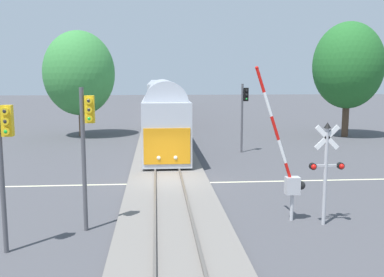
{
  "coord_description": "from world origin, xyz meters",
  "views": [
    {
      "loc": [
        -0.62,
        -23.24,
        5.82
      ],
      "look_at": [
        1.55,
        3.16,
        2.0
      ],
      "focal_mm": 40.95,
      "sensor_mm": 36.0,
      "label": 1
    }
  ],
  "objects": [
    {
      "name": "commuter_train",
      "position": [
        0.0,
        33.24,
        2.73
      ],
      "size": [
        3.04,
        66.19,
        5.16
      ],
      "color": "#B2B7C1",
      "rests_on": "railway_track"
    },
    {
      "name": "crossing_gate_near",
      "position": [
        4.66,
        -6.54,
        1.98
      ],
      "size": [
        2.15,
        0.4,
        6.18
      ],
      "color": "#B7B7BC",
      "rests_on": "ground"
    },
    {
      "name": "road_centre_stripe",
      "position": [
        0.0,
        0.0,
        0.0
      ],
      "size": [
        44.0,
        0.2,
        0.01
      ],
      "color": "beige",
      "rests_on": "ground"
    },
    {
      "name": "oak_behind_train",
      "position": [
        -7.84,
        19.33,
        6.03
      ],
      "size": [
        6.69,
        6.69,
        10.01
      ],
      "color": "brown",
      "rests_on": "ground"
    },
    {
      "name": "traffic_signal_near_left",
      "position": [
        -5.49,
        -8.96,
        3.48
      ],
      "size": [
        0.53,
        0.38,
        5.19
      ],
      "color": "#4C4C51",
      "rests_on": "ground"
    },
    {
      "name": "railway_track",
      "position": [
        0.0,
        0.0,
        0.1
      ],
      "size": [
        4.4,
        80.0,
        0.32
      ],
      "color": "slate",
      "rests_on": "ground"
    },
    {
      "name": "crossing_signal_mast",
      "position": [
        5.9,
        -7.17,
        2.47
      ],
      "size": [
        1.36,
        0.44,
        4.05
      ],
      "color": "#B2B2B7",
      "rests_on": "ground"
    },
    {
      "name": "maple_right_background",
      "position": [
        17.43,
        17.08,
        6.74
      ],
      "size": [
        6.54,
        6.54,
        10.81
      ],
      "color": "#4C3828",
      "rests_on": "ground"
    },
    {
      "name": "traffic_signal_median",
      "position": [
        -3.18,
        -7.05,
        3.62
      ],
      "size": [
        0.53,
        0.38,
        5.4
      ],
      "color": "#4C4C51",
      "rests_on": "ground"
    },
    {
      "name": "traffic_signal_far_side",
      "position": [
        5.99,
        9.28,
        3.49
      ],
      "size": [
        0.53,
        0.38,
        5.21
      ],
      "color": "#4C4C51",
      "rests_on": "ground"
    },
    {
      "name": "ground_plane",
      "position": [
        0.0,
        0.0,
        0.0
      ],
      "size": [
        220.0,
        220.0,
        0.0
      ],
      "primitive_type": "plane",
      "color": "#47474C"
    }
  ]
}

